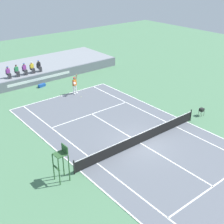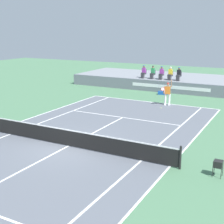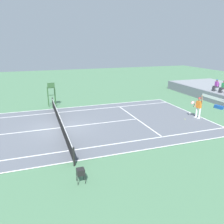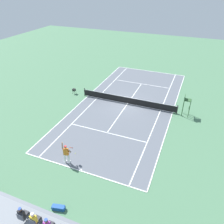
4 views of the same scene
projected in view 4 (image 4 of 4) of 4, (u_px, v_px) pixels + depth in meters
ground_plane at (127, 104)px, 27.06m from camera, size 80.00×80.00×0.00m
court at (127, 104)px, 27.06m from camera, size 11.08×23.88×0.03m
net at (128, 100)px, 26.79m from camera, size 11.98×0.10×1.07m
barrier_wall at (44, 216)px, 13.75m from camera, size 21.91×0.25×1.10m
spectator_seated_3 at (35, 219)px, 12.30m from camera, size 0.44×0.60×1.27m
spectator_seated_4 at (23, 214)px, 12.58m from camera, size 0.44×0.60×1.27m
tennis_player at (66, 154)px, 17.96m from camera, size 0.75×0.73×2.08m
tennis_ball at (75, 153)px, 19.40m from camera, size 0.07×0.07×0.07m
umpire_chair at (187, 103)px, 24.08m from camera, size 0.77×0.77×2.44m
equipment_bag at (58, 208)px, 14.67m from camera, size 0.95×0.51×0.32m
ball_hopper at (74, 90)px, 29.15m from camera, size 0.36×0.36×0.70m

